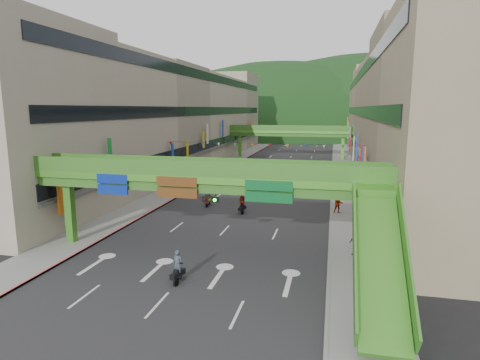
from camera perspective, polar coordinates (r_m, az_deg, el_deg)
The scene contains 23 objects.
ground at distance 25.10m, azimuth -9.71°, elevation -15.07°, with size 320.00×320.00×0.00m, color black.
road_slab at distance 72.22m, azimuth 5.78°, elevation 1.62°, with size 18.00×140.00×0.02m, color #28282B.
sidewalk_left at distance 74.40m, azimuth -2.66°, elevation 1.96°, with size 4.00×140.00×0.15m, color gray.
sidewalk_right at distance 71.67m, azimuth 14.53°, elevation 1.34°, with size 4.00×140.00×0.15m, color gray.
curb_left at distance 73.91m, azimuth -1.24°, elevation 1.93°, with size 0.20×140.00×0.18m, color #CC5959.
curb_right at distance 71.64m, azimuth 13.01°, elevation 1.41°, with size 0.20×140.00×0.18m, color gray.
building_row_left at distance 76.20m, azimuth -8.54°, elevation 9.14°, with size 12.80×95.00×19.00m.
building_row_right at distance 71.55m, azimuth 21.30°, elevation 8.51°, with size 12.80×95.00×19.00m.
overpass_near at distance 28.00m, azimuth -4.01°, elevation -1.06°, with size 28.00×12.27×7.10m.
overpass_far at distance 86.49m, azimuth 7.13°, elevation 6.59°, with size 28.00×2.20×7.10m.
hill_left at distance 182.76m, azimuth 5.57°, elevation 6.75°, with size 168.00×140.00×112.00m, color #1C4419.
hill_right at distance 201.77m, azimuth 17.76°, elevation 6.63°, with size 208.00×176.00×128.00m, color #1C4419.
bunting_string at distance 51.87m, azimuth 3.02°, elevation 4.95°, with size 26.00×0.36×0.47m.
scooter_rider_near at distance 25.56m, azimuth -8.87°, elevation -12.20°, with size 0.73×1.59×2.08m.
scooter_rider_mid at distance 41.13m, azimuth 0.33°, elevation -3.24°, with size 1.01×1.58×2.15m.
scooter_rider_left at distance 52.61m, azimuth -5.45°, elevation -0.33°, with size 1.13×1.60×2.21m.
scooter_rider_far at distance 44.25m, azimuth -4.57°, elevation -2.54°, with size 0.78×1.60×1.90m.
parked_scooter_row at distance 51.86m, azimuth 12.42°, elevation -1.35°, with size 1.60×7.21×1.08m.
car_silver at distance 73.43m, azimuth 2.77°, elevation 2.27°, with size 1.29×3.69×1.22m, color #96969C.
car_yellow at distance 72.19m, azimuth 5.07°, elevation 2.19°, with size 1.68×4.16×1.42m, color gold.
pedestrian_red at distance 41.99m, azimuth 13.80°, elevation -3.50°, with size 0.92×0.72×1.90m, color #A72C0D.
pedestrian_dark at distance 30.53m, azimuth 16.05°, elevation -9.01°, with size 0.97×0.40×1.65m, color #22242A.
pedestrian_blue at distance 55.91m, azimuth 16.13°, elevation -0.42°, with size 0.73×0.47×1.57m, color #32495A.
Camera 1 is at (9.06, -20.86, 10.63)m, focal length 30.00 mm.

